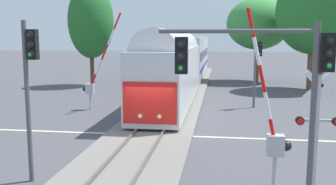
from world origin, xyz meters
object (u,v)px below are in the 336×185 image
Objects in this scene: crossing_gate_near at (274,131)px; crossing_gate_far at (93,80)px; crossing_signal_mast at (318,118)px; elm_centre_background at (258,24)px; oak_far_right at (314,12)px; oak_behind_train at (91,21)px; traffic_signal_far_side at (257,61)px; commuter_train at (184,60)px; traffic_signal_median at (30,76)px; traffic_signal_near_right at (269,73)px.

crossing_gate_near is 16.19m from crossing_gate_far.
crossing_gate_far reaches higher than crossing_signal_mast.
oak_far_right is (4.42, -5.96, 0.88)m from elm_centre_background.
elm_centre_background is at bearing 126.55° from oak_far_right.
oak_far_right is at bearing -0.71° from oak_behind_train.
oak_behind_train is at bearing 109.25° from crossing_gate_far.
oak_behind_train is at bearing 146.21° from traffic_signal_far_side.
commuter_train is 6.68× the size of crossing_gate_near.
commuter_train is 25.22m from traffic_signal_median.
oak_behind_train reaches higher than traffic_signal_near_right.
oak_far_right is at bearing 75.27° from traffic_signal_near_right.
oak_behind_train is (-4.44, 12.70, 4.44)m from crossing_gate_far.
crossing_signal_mast is 0.40× the size of oak_behind_train.
crossing_gate_far is (-10.38, 12.42, 0.17)m from crossing_gate_near.
traffic_signal_near_right is at bearing -94.69° from elm_centre_background.
crossing_gate_far reaches higher than traffic_signal_far_side.
elm_centre_background reaches higher than crossing_signal_mast.
traffic_signal_median is at bearing -108.18° from elm_centre_background.
crossing_signal_mast is 17.29m from crossing_gate_far.
crossing_gate_near is 26.27m from oak_far_right.
commuter_train is 12.72m from oak_far_right.
elm_centre_background is 7.48m from oak_far_right.
crossing_gate_far is at bearing -70.75° from oak_behind_train.
commuter_train is at bearing 121.82° from traffic_signal_far_side.
commuter_train is 13.06m from crossing_gate_far.
crossing_signal_mast is 15.09m from traffic_signal_far_side.
elm_centre_background reaches higher than traffic_signal_near_right.
oak_far_right reaches higher than crossing_gate_far.
commuter_train is 27.18m from traffic_signal_near_right.
oak_far_right is at bearing 36.18° from crossing_gate_far.
crossing_gate_near is at bearing -50.11° from crossing_gate_far.
commuter_train is at bearing 104.81° from crossing_signal_mast.
commuter_train is 9.69× the size of crossing_signal_mast.
elm_centre_background is (0.93, 31.17, 3.86)m from crossing_signal_mast.
crossing_gate_far is 1.22× the size of traffic_signal_near_right.
traffic_signal_far_side is 0.89× the size of traffic_signal_median.
oak_far_right is (6.62, 24.86, 5.32)m from crossing_gate_near.
crossing_gate_near is 0.65× the size of elm_centre_background.
oak_behind_train is (-9.54, 0.70, 3.74)m from commuter_train.
crossing_gate_near reaches higher than traffic_signal_far_side.
elm_centre_background is at bearing 85.91° from crossing_gate_near.
traffic_signal_near_right is (9.87, -14.72, 1.99)m from crossing_gate_far.
traffic_signal_median is 0.50× the size of oak_far_right.
crossing_signal_mast is (6.55, -24.78, -0.29)m from commuter_train.
crossing_gate_near is at bearing -104.92° from oak_far_right.
crossing_gate_near reaches higher than traffic_signal_near_right.
traffic_signal_near_right is at bearing -102.61° from crossing_gate_near.
oak_behind_train reaches higher than elm_centre_background.
traffic_signal_median is 33.20m from elm_centre_background.
crossing_gate_near is at bearing 164.47° from crossing_signal_mast.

